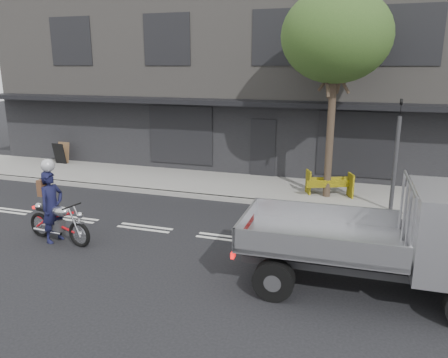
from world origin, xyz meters
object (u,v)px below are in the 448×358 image
at_px(rider, 52,207).
at_px(street_tree, 336,37).
at_px(traffic_light_pole, 395,162).
at_px(sandwich_board, 59,154).
at_px(flatbed_ute, 434,234).
at_px(construction_barrier, 329,185).
at_px(motorcycle, 59,221).

bearing_deg(rider, street_tree, -38.65).
xyz_separation_m(traffic_light_pole, sandwich_board, (-13.77, 2.19, -1.04)).
distance_m(rider, flatbed_ute, 8.87).
relative_size(rider, flatbed_ute, 0.36).
distance_m(rider, sandwich_board, 8.90).
bearing_deg(rider, construction_barrier, -39.22).
bearing_deg(sandwich_board, motorcycle, -48.71).
bearing_deg(flatbed_ute, construction_barrier, 111.16).
bearing_deg(motorcycle, rider, -170.62).
distance_m(construction_barrier, sandwich_board, 11.91).
xyz_separation_m(motorcycle, flatbed_ute, (8.71, -0.14, 0.78)).
xyz_separation_m(traffic_light_pole, flatbed_ute, (0.48, -5.02, -0.31)).
xyz_separation_m(traffic_light_pole, rider, (-8.38, -4.88, -0.72)).
distance_m(traffic_light_pole, sandwich_board, 13.98).
bearing_deg(traffic_light_pole, rider, -149.78).
bearing_deg(construction_barrier, sandwich_board, 173.21).
distance_m(motorcycle, flatbed_ute, 8.75).
bearing_deg(motorcycle, sandwich_board, 137.44).
relative_size(street_tree, rider, 3.62).
relative_size(street_tree, construction_barrier, 4.50).
bearing_deg(sandwich_board, flatbed_ute, -23.59).
relative_size(street_tree, traffic_light_pole, 1.93).
xyz_separation_m(rider, flatbed_ute, (8.86, -0.14, 0.41)).
bearing_deg(sandwich_board, traffic_light_pole, -5.78).
height_order(rider, sandwich_board, rider).
bearing_deg(traffic_light_pole, sandwich_board, 170.95).
bearing_deg(flatbed_ute, rider, 177.63).
relative_size(rider, construction_barrier, 1.24).
distance_m(street_tree, rider, 9.62).
distance_m(street_tree, flatbed_ute, 7.49).
relative_size(construction_barrier, sandwich_board, 1.62).
bearing_deg(construction_barrier, flatbed_ute, -67.36).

